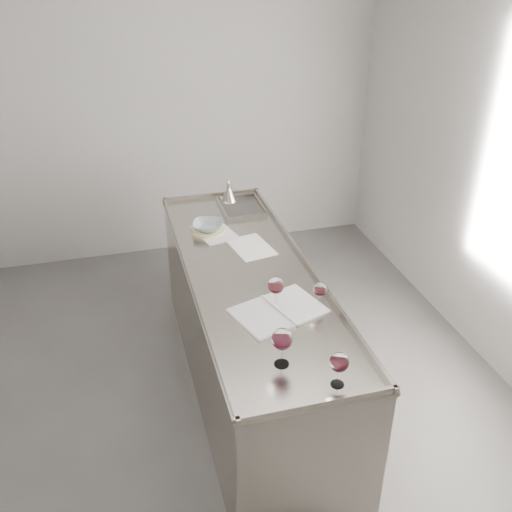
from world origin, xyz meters
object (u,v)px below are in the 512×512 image
object	(u,v)px
wine_glass_right	(276,286)
wine_glass_small	(320,290)
wine_funnel	(229,194)
counter	(250,333)
wine_glass_left	(282,340)
wine_glass_middle	(339,363)
notebook	(279,311)
ceramic_bowl	(208,226)

from	to	relation	value
wine_glass_right	wine_glass_small	xyz separation A→B (m)	(0.23, -0.07, -0.02)
wine_glass_right	wine_funnel	size ratio (longest dim) A/B	0.98
counter	wine_glass_left	xyz separation A→B (m)	(-0.07, -0.88, 0.61)
counter	wine_glass_middle	size ratio (longest dim) A/B	13.63
notebook	counter	bearing A→B (deg)	77.37
counter	notebook	world-z (taller)	counter
wine_glass_middle	ceramic_bowl	world-z (taller)	wine_glass_middle
wine_glass_small	ceramic_bowl	world-z (taller)	wine_glass_small
wine_funnel	ceramic_bowl	bearing A→B (deg)	-118.15
counter	wine_glass_right	world-z (taller)	wine_glass_right
wine_glass_left	wine_glass_middle	size ratio (longest dim) A/B	1.15
notebook	wine_funnel	distance (m)	1.54
notebook	wine_funnel	size ratio (longest dim) A/B	2.97
wine_glass_middle	ceramic_bowl	size ratio (longest dim) A/B	0.85
wine_glass_left	wine_glass_small	size ratio (longest dim) A/B	1.35
wine_glass_right	notebook	xyz separation A→B (m)	(-0.00, -0.06, -0.12)
wine_glass_right	notebook	world-z (taller)	wine_glass_right
wine_glass_left	wine_glass_right	size ratio (longest dim) A/B	1.12
counter	wine_glass_small	bearing A→B (deg)	-59.48
wine_glass_right	wine_funnel	xyz separation A→B (m)	(0.07, 1.47, -0.07)
wine_glass_right	wine_glass_middle	bearing A→B (deg)	-82.87
counter	wine_glass_right	size ratio (longest dim) A/B	13.31
wine_glass_right	wine_glass_small	distance (m)	0.24
notebook	wine_funnel	bearing A→B (deg)	69.27
wine_glass_right	ceramic_bowl	world-z (taller)	wine_glass_right
wine_glass_small	ceramic_bowl	xyz separation A→B (m)	(-0.42, 1.06, -0.06)
wine_glass_middle	wine_glass_right	world-z (taller)	wine_glass_right
wine_glass_middle	ceramic_bowl	distance (m)	1.70
wine_glass_left	wine_funnel	xyz separation A→B (m)	(0.19, 1.96, -0.09)
wine_glass_left	wine_glass_right	bearing A→B (deg)	76.30
wine_glass_right	wine_funnel	world-z (taller)	wine_funnel
wine_glass_middle	notebook	size ratio (longest dim) A/B	0.32
wine_glass_left	ceramic_bowl	world-z (taller)	wine_glass_left
wine_glass_middle	wine_glass_small	distance (m)	0.63
wine_glass_left	wine_glass_middle	world-z (taller)	wine_glass_left
counter	wine_glass_middle	bearing A→B (deg)	-83.07
counter	wine_glass_left	distance (m)	1.07
wine_glass_middle	wine_glass_right	distance (m)	0.69
wine_glass_left	counter	bearing A→B (deg)	85.30
notebook	wine_glass_left	bearing A→B (deg)	-123.29
counter	wine_funnel	size ratio (longest dim) A/B	13.02
wine_glass_left	wine_glass_small	xyz separation A→B (m)	(0.35, 0.41, -0.04)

